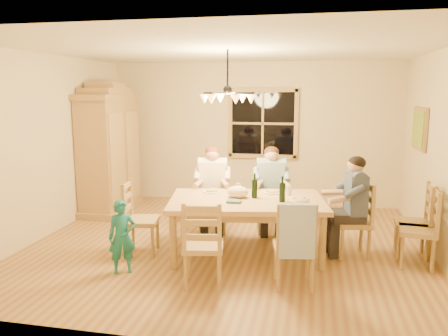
% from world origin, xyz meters
% --- Properties ---
extents(floor, '(5.50, 5.50, 0.00)m').
position_xyz_m(floor, '(0.00, 0.00, 0.00)').
color(floor, '#935D35').
rests_on(floor, ground).
extents(ceiling, '(5.50, 5.00, 0.02)m').
position_xyz_m(ceiling, '(0.00, 0.00, 2.70)').
color(ceiling, white).
rests_on(ceiling, wall_back).
extents(wall_back, '(5.50, 0.02, 2.70)m').
position_xyz_m(wall_back, '(0.00, 2.50, 1.35)').
color(wall_back, beige).
rests_on(wall_back, floor).
extents(wall_left, '(0.02, 5.00, 2.70)m').
position_xyz_m(wall_left, '(-2.75, 0.00, 1.35)').
color(wall_left, beige).
rests_on(wall_left, floor).
extents(wall_right, '(0.02, 5.00, 2.70)m').
position_xyz_m(wall_right, '(2.75, 0.00, 1.35)').
color(wall_right, beige).
rests_on(wall_right, floor).
extents(window, '(1.30, 0.06, 1.30)m').
position_xyz_m(window, '(0.20, 2.47, 1.55)').
color(window, black).
rests_on(window, wall_back).
extents(painting, '(0.06, 0.78, 0.64)m').
position_xyz_m(painting, '(2.71, 1.20, 1.60)').
color(painting, olive).
rests_on(painting, wall_right).
extents(chandelier, '(0.77, 0.68, 0.71)m').
position_xyz_m(chandelier, '(-0.00, 0.00, 2.08)').
color(chandelier, black).
rests_on(chandelier, ceiling).
extents(armoire, '(0.66, 1.40, 2.30)m').
position_xyz_m(armoire, '(-2.42, 1.35, 1.06)').
color(armoire, olive).
rests_on(armoire, floor).
extents(dining_table, '(2.19, 1.55, 0.76)m').
position_xyz_m(dining_table, '(0.32, -0.32, 0.66)').
color(dining_table, tan).
rests_on(dining_table, floor).
extents(chair_far_left, '(0.51, 0.49, 0.99)m').
position_xyz_m(chair_far_left, '(-0.33, 0.53, 0.30)').
color(chair_far_left, '#A57949').
rests_on(chair_far_left, floor).
extents(chair_far_right, '(0.51, 0.49, 0.99)m').
position_xyz_m(chair_far_right, '(0.54, 0.68, 0.30)').
color(chair_far_right, '#A57949').
rests_on(chair_far_right, floor).
extents(chair_near_left, '(0.51, 0.49, 0.99)m').
position_xyz_m(chair_near_left, '(-0.01, -1.34, 0.30)').
color(chair_near_left, '#A57949').
rests_on(chair_near_left, floor).
extents(chair_near_right, '(0.51, 0.49, 0.99)m').
position_xyz_m(chair_near_right, '(0.98, -1.17, 0.30)').
color(chair_near_right, '#A57949').
rests_on(chair_near_right, floor).
extents(chair_end_left, '(0.49, 0.51, 0.99)m').
position_xyz_m(chair_end_left, '(-1.05, -0.56, 0.30)').
color(chair_end_left, '#A57949').
rests_on(chair_end_left, floor).
extents(chair_end_right, '(0.49, 0.51, 0.99)m').
position_xyz_m(chair_end_right, '(1.69, -0.08, 0.30)').
color(chair_end_right, '#A57949').
rests_on(chair_end_right, floor).
extents(adult_woman, '(0.45, 0.48, 0.87)m').
position_xyz_m(adult_woman, '(-0.33, 0.53, 0.84)').
color(adult_woman, beige).
rests_on(adult_woman, floor).
extents(adult_plaid_man, '(0.45, 0.48, 0.87)m').
position_xyz_m(adult_plaid_man, '(0.54, 0.68, 0.84)').
color(adult_plaid_man, '#2E5C80').
rests_on(adult_plaid_man, floor).
extents(adult_slate_man, '(0.48, 0.45, 0.87)m').
position_xyz_m(adult_slate_man, '(1.69, -0.08, 0.84)').
color(adult_slate_man, '#3F4965').
rests_on(adult_slate_man, floor).
extents(towel, '(0.39, 0.16, 0.58)m').
position_xyz_m(towel, '(1.01, -1.36, 0.70)').
color(towel, '#97A9CD').
rests_on(towel, chair_near_right).
extents(wine_bottle_a, '(0.08, 0.08, 0.33)m').
position_xyz_m(wine_bottle_a, '(0.41, -0.23, 0.93)').
color(wine_bottle_a, black).
rests_on(wine_bottle_a, dining_table).
extents(wine_bottle_b, '(0.08, 0.08, 0.33)m').
position_xyz_m(wine_bottle_b, '(0.78, -0.37, 0.93)').
color(wine_bottle_b, black).
rests_on(wine_bottle_b, dining_table).
extents(plate_woman, '(0.26, 0.26, 0.02)m').
position_xyz_m(plate_woman, '(-0.21, -0.02, 0.77)').
color(plate_woman, white).
rests_on(plate_woman, dining_table).
extents(plate_plaid, '(0.26, 0.26, 0.02)m').
position_xyz_m(plate_plaid, '(0.61, 0.10, 0.77)').
color(plate_plaid, white).
rests_on(plate_plaid, dining_table).
extents(plate_slate, '(0.26, 0.26, 0.02)m').
position_xyz_m(plate_slate, '(0.99, -0.19, 0.77)').
color(plate_slate, white).
rests_on(plate_slate, dining_table).
extents(wine_glass_a, '(0.06, 0.06, 0.14)m').
position_xyz_m(wine_glass_a, '(0.15, -0.01, 0.83)').
color(wine_glass_a, silver).
rests_on(wine_glass_a, dining_table).
extents(wine_glass_b, '(0.06, 0.06, 0.14)m').
position_xyz_m(wine_glass_b, '(0.85, -0.02, 0.83)').
color(wine_glass_b, silver).
rests_on(wine_glass_b, dining_table).
extents(cap, '(0.20, 0.20, 0.11)m').
position_xyz_m(cap, '(1.03, -0.59, 0.82)').
color(cap, tan).
rests_on(cap, dining_table).
extents(napkin, '(0.20, 0.17, 0.03)m').
position_xyz_m(napkin, '(0.19, -0.54, 0.78)').
color(napkin, '#486885').
rests_on(napkin, dining_table).
extents(cloth_bundle, '(0.28, 0.22, 0.15)m').
position_xyz_m(cloth_bundle, '(0.19, -0.26, 0.84)').
color(cloth_bundle, beige).
rests_on(cloth_bundle, dining_table).
extents(child, '(0.39, 0.34, 0.89)m').
position_xyz_m(child, '(-1.04, -1.20, 0.44)').
color(child, '#1B717B').
rests_on(child, floor).
extents(chair_spare_front, '(0.47, 0.49, 0.99)m').
position_xyz_m(chair_spare_front, '(2.45, -0.28, 0.30)').
color(chair_spare_front, '#A57949').
rests_on(chair_spare_front, floor).
extents(chair_spare_back, '(0.45, 0.47, 0.99)m').
position_xyz_m(chair_spare_back, '(2.45, 0.03, 0.30)').
color(chair_spare_back, '#A57949').
rests_on(chair_spare_back, floor).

